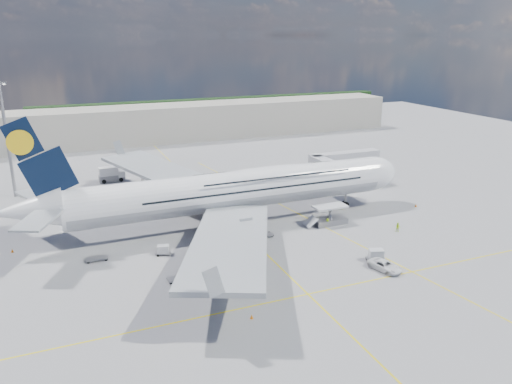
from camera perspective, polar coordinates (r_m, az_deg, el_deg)
name	(u,v)px	position (r m, az deg, el deg)	size (l,w,h in m)	color
ground	(254,242)	(88.45, -0.22, -5.77)	(300.00, 300.00, 0.00)	gray
taxi_line_main	(254,242)	(88.45, -0.22, -5.77)	(0.25, 220.00, 0.01)	yellow
taxi_line_cross	(308,294)	(72.22, 5.95, -11.53)	(120.00, 0.25, 0.01)	yellow
taxi_line_diag	(299,214)	(102.41, 4.92, -2.52)	(0.25, 100.00, 0.01)	yellow
airliner	(235,190)	(94.93, -2.37, 0.28)	(77.26, 79.15, 23.71)	white
jet_bridge	(339,162)	(117.07, 9.44, 3.37)	(18.80, 12.10, 8.50)	#B7B7BC
cargo_loader	(329,218)	(97.48, 8.32, -2.92)	(8.53, 3.20, 3.67)	silver
light_mast	(7,139)	(122.48, -26.56, 5.43)	(3.00, 0.70, 25.50)	gray
terminal	(148,124)	(175.36, -12.20, 7.60)	(180.00, 16.00, 12.00)	#B2AD9E
tree_line	(218,107)	(228.65, -4.34, 9.66)	(160.00, 6.00, 8.00)	#193814
dolly_row_a	(179,278)	(76.17, -8.85, -9.71)	(3.34, 1.83, 0.48)	gray
dolly_row_b	(163,250)	(84.82, -10.57, -6.50)	(2.84, 2.01, 1.63)	gray
dolly_row_c	(252,254)	(81.59, -0.43, -7.05)	(3.24, 1.99, 1.94)	gray
dolly_back	(97,258)	(85.55, -17.74, -7.21)	(3.52, 1.98, 0.50)	gray
dolly_nose_far	(376,255)	(83.45, 13.56, -6.98)	(3.46, 2.60, 1.95)	gray
dolly_nose_near	(264,235)	(90.79, 0.93, -4.89)	(3.71, 2.96, 0.48)	gray
baggage_tug	(217,242)	(86.69, -4.51, -5.73)	(3.32, 2.39, 1.89)	white
catering_truck_inner	(156,185)	(117.23, -11.41, 0.74)	(6.88, 3.54, 3.92)	gray
catering_truck_outer	(111,175)	(129.32, -16.20, 1.91)	(6.34, 2.52, 3.76)	gray
service_van	(385,266)	(80.63, 14.53, -8.18)	(2.55, 5.54, 1.54)	white
crew_nose	(343,206)	(105.96, 9.88, -1.58)	(0.57, 0.37, 1.55)	#B5E618
crew_loader	(398,227)	(96.31, 15.92, -3.90)	(0.88, 0.69, 1.82)	#C4F519
crew_wing	(225,237)	(88.53, -3.54, -5.17)	(1.03, 0.43, 1.76)	#97DE17
crew_van	(327,223)	(96.14, 8.16, -3.48)	(0.80, 0.52, 1.64)	#BDFF1A
crew_tug	(240,262)	(78.98, -1.86, -8.02)	(1.20, 0.69, 1.86)	#EEFF1A
cone_nose	(416,205)	(111.59, 17.81, -1.47)	(0.47, 0.47, 0.60)	orange
cone_wing_left_inner	(185,203)	(109.01, -8.14, -1.24)	(0.41, 0.41, 0.52)	orange
cone_wing_left_outer	(151,199)	(112.99, -11.92, -0.78)	(0.39, 0.39, 0.50)	orange
cone_wing_right_inner	(203,276)	(76.59, -6.03, -9.54)	(0.39, 0.39, 0.50)	orange
cone_wing_right_outer	(252,317)	(66.23, -0.50, -14.06)	(0.45, 0.45, 0.57)	orange
cone_tail	(12,251)	(93.92, -26.09, -6.04)	(0.49, 0.49, 0.62)	orange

